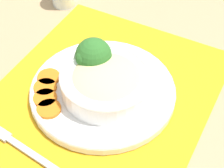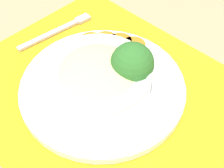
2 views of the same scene
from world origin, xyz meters
The scene contains 10 objects.
ground_plane centered at (0.00, 0.00, 0.00)m, with size 4.00×4.00×0.00m, color tan.
placemat centered at (0.00, 0.00, 0.00)m, with size 0.55×0.47×0.00m.
plate centered at (0.00, 0.00, 0.02)m, with size 0.30×0.30×0.02m.
bowl centered at (0.00, -0.01, 0.05)m, with size 0.19×0.19×0.06m.
broccoli_floret centered at (0.03, 0.04, 0.07)m, with size 0.08×0.08×0.09m.
carrot_slice_near centered at (-0.04, 0.11, 0.02)m, with size 0.05×0.05×0.01m.
carrot_slice_middle centered at (-0.06, 0.10, 0.02)m, with size 0.05×0.05×0.01m.
carrot_slice_far centered at (-0.09, 0.08, 0.02)m, with size 0.05×0.05×0.01m.
carrot_slice_extra centered at (-0.10, 0.06, 0.02)m, with size 0.05×0.05×0.01m.
fork centered at (-0.19, 0.05, 0.01)m, with size 0.02×0.18×0.01m.
Camera 2 is at (0.29, -0.23, 0.45)m, focal length 50.00 mm.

